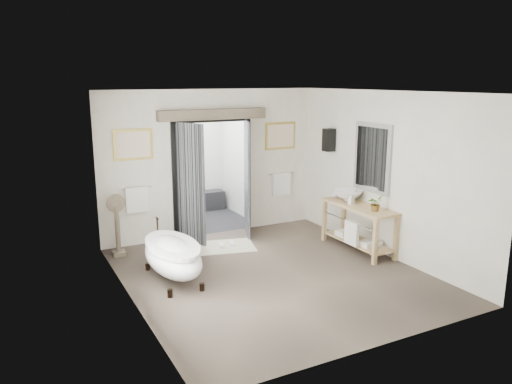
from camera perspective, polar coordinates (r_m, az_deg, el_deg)
ground_plane at (r=8.17m, az=1.96°, el=-9.42°), size 5.00×5.00×0.00m
room_shell at (r=7.54m, az=2.28°, el=3.40°), size 4.52×5.02×2.91m
shower_room at (r=11.42m, az=-7.86°, el=1.67°), size 2.22×2.01×2.51m
back_wall_dressing at (r=9.76m, az=-4.65°, el=3.78°), size 3.82×0.78×2.52m
clawfoot_tub at (r=7.93m, az=-9.51°, el=-7.18°), size 0.75×1.69×0.82m
vanity at (r=9.30m, az=11.56°, el=-3.58°), size 0.57×1.60×0.85m
pedestal_mirror at (r=9.19m, az=-15.54°, el=-4.14°), size 0.33×0.22×1.13m
rug at (r=9.45m, az=-3.91°, el=-6.26°), size 1.36×1.08×0.01m
slippers at (r=9.48m, az=-3.40°, el=-5.98°), size 0.36×0.26×0.05m
basin at (r=9.53m, az=10.39°, el=-0.39°), size 0.71×0.71×0.20m
plant at (r=8.87m, az=13.48°, el=-1.24°), size 0.32×0.30×0.28m
soap_bottle_a at (r=9.26m, az=10.82°, el=-0.78°), size 0.10×0.10×0.20m
soap_bottle_b at (r=9.72m, az=9.06°, el=-0.18°), size 0.13×0.13×0.16m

